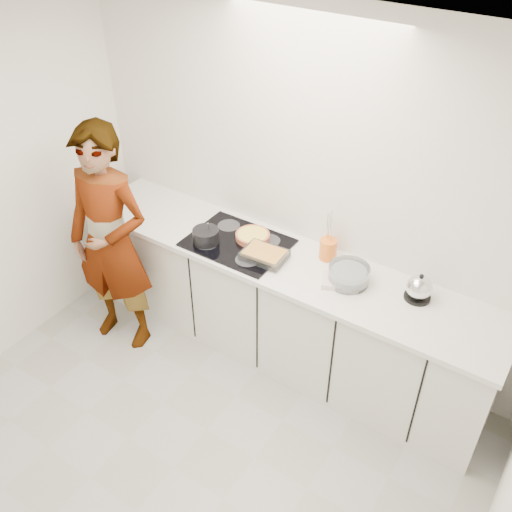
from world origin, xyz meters
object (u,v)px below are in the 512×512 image
Objects in this scene: saucepan at (206,236)px; cook at (111,242)px; kettle at (419,288)px; utensil_crock at (328,249)px; baking_dish at (264,254)px; hob at (238,243)px; tart_dish at (253,236)px; mixing_bowl at (349,275)px.

saucepan is 0.70m from cook.
kettle is at bearing 10.16° from saucepan.
saucepan reaches higher than utensil_crock.
utensil_crock is at bearing 36.46° from baking_dish.
saucepan is at bearing -146.08° from hob.
hob is at bearing -173.84° from kettle.
tart_dish is at bearing -168.97° from utensil_crock.
saucepan is 1.53m from kettle.
cook is at bearing -161.54° from mixing_bowl.
baking_dish is (0.20, -0.16, 0.01)m from tart_dish.
kettle reaches higher than hob.
kettle is 0.69m from utensil_crock.
tart_dish is 1.25m from kettle.
baking_dish is 1.51× the size of kettle.
utensil_crock is (0.36, 0.26, 0.03)m from baking_dish.
cook reaches higher than hob.
mixing_bowl reaches higher than baking_dish.
cook is (-0.85, -0.61, -0.03)m from tart_dish.
cook is (-0.59, -0.38, -0.06)m from saucepan.
mixing_bowl is at bearing -167.22° from kettle.
utensil_crock is (0.56, 0.11, 0.04)m from tart_dish.
cook reaches higher than saucepan.
cook reaches higher than baking_dish.
utensil_crock reaches higher than baking_dish.
utensil_crock is at bearing 145.45° from mixing_bowl.
baking_dish is at bearing 13.41° from cook.
cook is at bearing -147.03° from saucepan.
utensil_crock is at bearing 18.29° from hob.
cook is (-0.78, -0.51, 0.00)m from hob.
cook is (-1.41, -0.72, -0.07)m from utensil_crock.
tart_dish is at bearing 175.94° from mixing_bowl.
mixing_bowl is 1.43× the size of kettle.
saucepan is 1.46× the size of utensil_crock.
tart_dish is 0.81m from mixing_bowl.
utensil_crock is 1.58m from cook.
cook reaches higher than mixing_bowl.
mixing_bowl is at bearing 9.29° from baking_dish.
tart_dish is (0.07, 0.10, 0.03)m from hob.
hob is 4.74× the size of utensil_crock.
cook reaches higher than kettle.
hob is 0.67m from utensil_crock.
hob is 2.29× the size of baking_dish.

